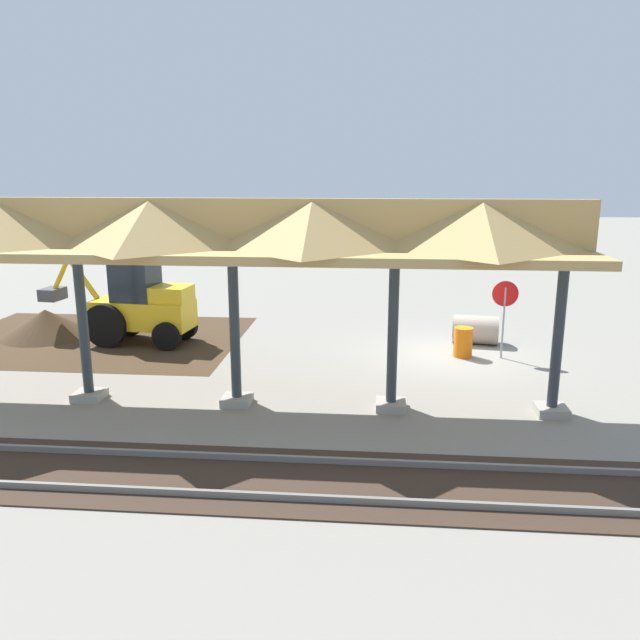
{
  "coord_description": "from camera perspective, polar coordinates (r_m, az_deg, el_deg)",
  "views": [
    {
      "loc": [
        2.3,
        18.57,
        5.5
      ],
      "look_at": [
        3.72,
        2.41,
        1.6
      ],
      "focal_mm": 35.0,
      "sensor_mm": 36.0,
      "label": 1
    }
  ],
  "objects": [
    {
      "name": "rail_tracks",
      "position": [
        11.84,
        16.15,
        -14.6
      ],
      "size": [
        60.0,
        2.58,
        0.15
      ],
      "color": "slate",
      "rests_on": "ground"
    },
    {
      "name": "stop_sign",
      "position": [
        19.17,
        16.53,
        1.51
      ],
      "size": [
        0.76,
        0.07,
        2.35
      ],
      "color": "gray",
      "rests_on": "ground"
    },
    {
      "name": "backhoe",
      "position": [
        21.03,
        -16.25,
        1.36
      ],
      "size": [
        5.21,
        2.01,
        2.82
      ],
      "color": "yellow",
      "rests_on": "ground"
    },
    {
      "name": "traffic_barrel",
      "position": [
        19.33,
        12.95,
        -1.98
      ],
      "size": [
        0.56,
        0.56,
        0.9
      ],
      "primitive_type": "cylinder",
      "color": "orange",
      "rests_on": "ground"
    },
    {
      "name": "dirt_work_zone",
      "position": [
        22.19,
        -19.85,
        -1.65
      ],
      "size": [
        9.64,
        7.0,
        0.01
      ],
      "primitive_type": "cube",
      "color": "#42301E",
      "rests_on": "ground"
    },
    {
      "name": "platform_canopy",
      "position": [
        14.38,
        -8.11,
        8.06
      ],
      "size": [
        16.0,
        3.2,
        4.9
      ],
      "color": "#9E998E",
      "rests_on": "ground"
    },
    {
      "name": "ground_plane",
      "position": [
        19.51,
        11.6,
        -3.14
      ],
      "size": [
        120.0,
        120.0,
        0.0
      ],
      "primitive_type": "plane",
      "color": "gray"
    },
    {
      "name": "concrete_pipe",
      "position": [
        20.87,
        14.01,
        -0.87
      ],
      "size": [
        1.54,
        1.11,
        0.92
      ],
      "color": "#9E9384",
      "rests_on": "ground"
    },
    {
      "name": "dirt_mound",
      "position": [
        23.23,
        -23.66,
        -1.34
      ],
      "size": [
        6.02,
        6.02,
        1.84
      ],
      "primitive_type": "cone",
      "color": "#42301E",
      "rests_on": "ground"
    }
  ]
}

